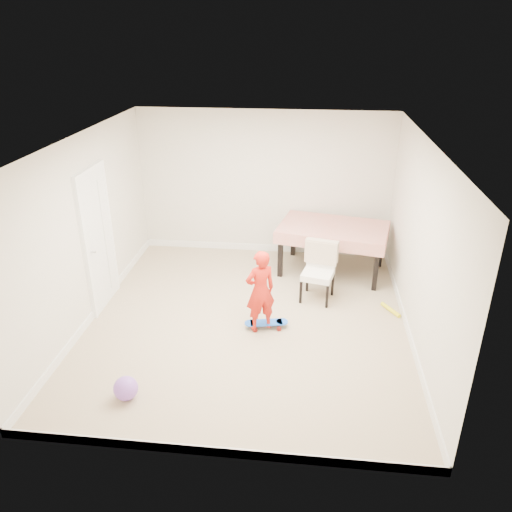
# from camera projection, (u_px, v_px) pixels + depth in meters

# --- Properties ---
(ground) EXTENTS (5.00, 5.00, 0.00)m
(ground) POSITION_uv_depth(u_px,v_px,m) (248.00, 321.00, 7.19)
(ground) COLOR tan
(ground) RESTS_ON ground
(ceiling) EXTENTS (4.50, 5.00, 0.04)m
(ceiling) POSITION_uv_depth(u_px,v_px,m) (246.00, 142.00, 6.10)
(ceiling) COLOR silver
(ceiling) RESTS_ON wall_back
(wall_back) EXTENTS (4.50, 0.04, 2.60)m
(wall_back) POSITION_uv_depth(u_px,v_px,m) (265.00, 184.00, 8.87)
(wall_back) COLOR beige
(wall_back) RESTS_ON ground
(wall_front) EXTENTS (4.50, 0.04, 2.60)m
(wall_front) POSITION_uv_depth(u_px,v_px,m) (211.00, 347.00, 4.41)
(wall_front) COLOR beige
(wall_front) RESTS_ON ground
(wall_left) EXTENTS (0.04, 5.00, 2.60)m
(wall_left) POSITION_uv_depth(u_px,v_px,m) (86.00, 231.00, 6.86)
(wall_left) COLOR beige
(wall_left) RESTS_ON ground
(wall_right) EXTENTS (0.04, 5.00, 2.60)m
(wall_right) POSITION_uv_depth(u_px,v_px,m) (418.00, 246.00, 6.42)
(wall_right) COLOR beige
(wall_right) RESTS_ON ground
(door) EXTENTS (0.11, 0.94, 2.11)m
(door) POSITION_uv_depth(u_px,v_px,m) (98.00, 241.00, 7.25)
(door) COLOR white
(door) RESTS_ON ground
(baseboard_back) EXTENTS (4.50, 0.02, 0.12)m
(baseboard_back) POSITION_uv_depth(u_px,v_px,m) (264.00, 248.00, 9.41)
(baseboard_back) COLOR white
(baseboard_back) RESTS_ON ground
(baseboard_front) EXTENTS (4.50, 0.02, 0.12)m
(baseboard_front) POSITION_uv_depth(u_px,v_px,m) (216.00, 451.00, 4.92)
(baseboard_front) COLOR white
(baseboard_front) RESTS_ON ground
(baseboard_left) EXTENTS (0.02, 5.00, 0.12)m
(baseboard_left) POSITION_uv_depth(u_px,v_px,m) (98.00, 309.00, 7.39)
(baseboard_left) COLOR white
(baseboard_left) RESTS_ON ground
(baseboard_right) EXTENTS (0.02, 5.00, 0.12)m
(baseboard_right) POSITION_uv_depth(u_px,v_px,m) (407.00, 327.00, 6.94)
(baseboard_right) COLOR white
(baseboard_right) RESTS_ON ground
(dining_table) EXTENTS (1.95, 1.44, 0.83)m
(dining_table) POSITION_uv_depth(u_px,v_px,m) (332.00, 249.00, 8.48)
(dining_table) COLOR #AC0918
(dining_table) RESTS_ON ground
(dining_chair) EXTENTS (0.62, 0.68, 0.92)m
(dining_chair) POSITION_uv_depth(u_px,v_px,m) (318.00, 272.00, 7.58)
(dining_chair) COLOR white
(dining_chair) RESTS_ON ground
(skateboard) EXTENTS (0.65, 0.34, 0.09)m
(skateboard) POSITION_uv_depth(u_px,v_px,m) (266.00, 325.00, 7.02)
(skateboard) COLOR blue
(skateboard) RESTS_ON ground
(child) EXTENTS (0.51, 0.46, 1.17)m
(child) POSITION_uv_depth(u_px,v_px,m) (260.00, 293.00, 6.75)
(child) COLOR red
(child) RESTS_ON ground
(balloon) EXTENTS (0.28, 0.28, 0.28)m
(balloon) POSITION_uv_depth(u_px,v_px,m) (126.00, 388.00, 5.65)
(balloon) COLOR #8E55CD
(balloon) RESTS_ON ground
(foam_toy) EXTENTS (0.26, 0.37, 0.06)m
(foam_toy) POSITION_uv_depth(u_px,v_px,m) (391.00, 310.00, 7.42)
(foam_toy) COLOR yellow
(foam_toy) RESTS_ON ground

